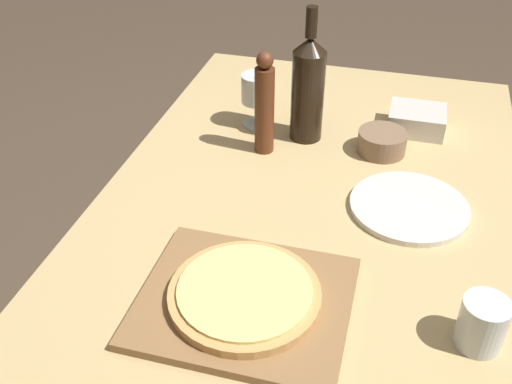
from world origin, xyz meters
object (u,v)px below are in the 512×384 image
wine_bottle (308,88)px  small_bowl (382,142)px  pepper_mill (264,105)px  wine_glass (257,91)px  pizza (245,294)px

wine_bottle → small_bowl: bearing=-6.7°
pepper_mill → wine_glass: bearing=112.9°
wine_bottle → small_bowl: size_ratio=2.84×
wine_bottle → small_bowl: 0.23m
pizza → wine_glass: 0.66m
wine_bottle → wine_glass: (-0.14, 0.03, -0.04)m
pizza → pepper_mill: 0.54m
pizza → small_bowl: (0.18, 0.59, -0.00)m
small_bowl → wine_bottle: bearing=173.3°
wine_glass → small_bowl: size_ratio=1.19×
pizza → pepper_mill: (-0.10, 0.52, 0.10)m
wine_bottle → pepper_mill: bearing=-133.7°
wine_bottle → pepper_mill: size_ratio=1.32×
wine_bottle → wine_glass: wine_bottle is taller
pizza → small_bowl: bearing=72.7°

